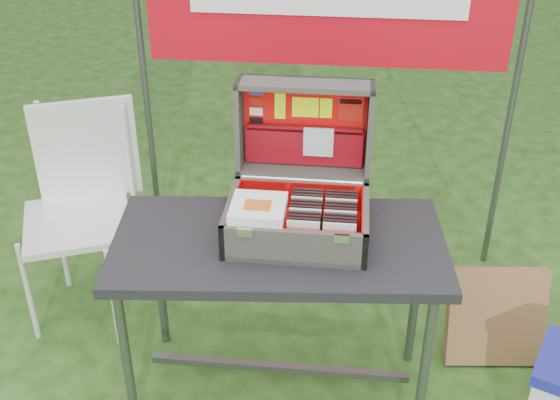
# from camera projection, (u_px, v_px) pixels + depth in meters

# --- Properties ---
(table) EXTENTS (1.22, 0.69, 0.74)m
(table) POSITION_uv_depth(u_px,v_px,m) (279.00, 320.00, 2.66)
(table) COLOR #26262A
(table) RESTS_ON ground
(table_top) EXTENTS (1.22, 0.69, 0.04)m
(table_top) POSITION_uv_depth(u_px,v_px,m) (279.00, 245.00, 2.48)
(table_top) COLOR #26262A
(table_top) RESTS_ON ground
(table_leg_fl) EXTENTS (0.04, 0.04, 0.70)m
(table_leg_fl) POSITION_uv_depth(u_px,v_px,m) (126.00, 356.00, 2.52)
(table_leg_fl) COLOR #59595B
(table_leg_fl) RESTS_ON ground
(table_leg_fr) EXTENTS (0.04, 0.04, 0.70)m
(table_leg_fr) POSITION_uv_depth(u_px,v_px,m) (423.00, 380.00, 2.42)
(table_leg_fr) COLOR #59595B
(table_leg_fr) RESTS_ON ground
(table_leg_bl) EXTENTS (0.04, 0.04, 0.70)m
(table_leg_bl) POSITION_uv_depth(u_px,v_px,m) (159.00, 277.00, 2.92)
(table_leg_bl) COLOR #59595B
(table_leg_bl) RESTS_ON ground
(table_leg_br) EXTENTS (0.04, 0.04, 0.70)m
(table_leg_br) POSITION_uv_depth(u_px,v_px,m) (416.00, 295.00, 2.82)
(table_leg_br) COLOR #59595B
(table_leg_br) RESTS_ON ground
(table_brace) EXTENTS (1.03, 0.03, 0.03)m
(table_brace) POSITION_uv_depth(u_px,v_px,m) (279.00, 368.00, 2.79)
(table_brace) COLOR #59595B
(table_brace) RESTS_ON ground
(suitcase) EXTENTS (0.49, 0.51, 0.48)m
(suitcase) POSITION_uv_depth(u_px,v_px,m) (299.00, 169.00, 2.42)
(suitcase) COLOR #625E53
(suitcase) RESTS_ON table
(suitcase_base_bottom) EXTENTS (0.49, 0.35, 0.02)m
(suitcase_base_bottom) POSITION_uv_depth(u_px,v_px,m) (297.00, 234.00, 2.49)
(suitcase_base_bottom) COLOR #625E53
(suitcase_base_bottom) RESTS_ON table_top
(suitcase_base_wall_front) EXTENTS (0.49, 0.02, 0.13)m
(suitcase_base_wall_front) POSITION_uv_depth(u_px,v_px,m) (293.00, 248.00, 2.32)
(suitcase_base_wall_front) COLOR #625E53
(suitcase_base_wall_front) RESTS_ON table_top
(suitcase_base_wall_back) EXTENTS (0.49, 0.02, 0.13)m
(suitcase_base_wall_back) POSITION_uv_depth(u_px,v_px,m) (301.00, 197.00, 2.60)
(suitcase_base_wall_back) COLOR #625E53
(suitcase_base_wall_back) RESTS_ON table_top
(suitcase_base_wall_left) EXTENTS (0.02, 0.35, 0.13)m
(suitcase_base_wall_left) POSITION_uv_depth(u_px,v_px,m) (230.00, 217.00, 2.48)
(suitcase_base_wall_left) COLOR #625E53
(suitcase_base_wall_left) RESTS_ON table_top
(suitcase_base_wall_right) EXTENTS (0.02, 0.35, 0.13)m
(suitcase_base_wall_right) POSITION_uv_depth(u_px,v_px,m) (365.00, 225.00, 2.44)
(suitcase_base_wall_right) COLOR #625E53
(suitcase_base_wall_right) RESTS_ON table_top
(suitcase_liner_floor) EXTENTS (0.46, 0.31, 0.01)m
(suitcase_liner_floor) POSITION_uv_depth(u_px,v_px,m) (297.00, 231.00, 2.48)
(suitcase_liner_floor) COLOR red
(suitcase_liner_floor) RESTS_ON suitcase_base_bottom
(suitcase_latch_left) EXTENTS (0.05, 0.01, 0.03)m
(suitcase_latch_left) POSITION_uv_depth(u_px,v_px,m) (244.00, 233.00, 2.29)
(suitcase_latch_left) COLOR silver
(suitcase_latch_left) RESTS_ON suitcase_base_wall_front
(suitcase_latch_right) EXTENTS (0.05, 0.01, 0.03)m
(suitcase_latch_right) POSITION_uv_depth(u_px,v_px,m) (342.00, 239.00, 2.26)
(suitcase_latch_right) COLOR silver
(suitcase_latch_right) RESTS_ON suitcase_base_wall_front
(suitcase_hinge) EXTENTS (0.44, 0.02, 0.02)m
(suitcase_hinge) POSITION_uv_depth(u_px,v_px,m) (302.00, 180.00, 2.57)
(suitcase_hinge) COLOR silver
(suitcase_hinge) RESTS_ON suitcase_base_wall_back
(suitcase_lid_back) EXTENTS (0.49, 0.03, 0.35)m
(suitcase_lid_back) POSITION_uv_depth(u_px,v_px,m) (305.00, 122.00, 2.60)
(suitcase_lid_back) COLOR #625E53
(suitcase_lid_back) RESTS_ON suitcase_base_wall_back
(suitcase_lid_rim_far) EXTENTS (0.49, 0.13, 0.02)m
(suitcase_lid_rim_far) POSITION_uv_depth(u_px,v_px,m) (305.00, 85.00, 2.47)
(suitcase_lid_rim_far) COLOR #625E53
(suitcase_lid_rim_far) RESTS_ON suitcase_lid_back
(suitcase_lid_rim_near) EXTENTS (0.49, 0.13, 0.02)m
(suitcase_lid_rim_near) POSITION_uv_depth(u_px,v_px,m) (303.00, 170.00, 2.63)
(suitcase_lid_rim_near) COLOR #625E53
(suitcase_lid_rim_near) RESTS_ON suitcase_lid_back
(suitcase_lid_rim_left) EXTENTS (0.02, 0.15, 0.36)m
(suitcase_lid_rim_left) POSITION_uv_depth(u_px,v_px,m) (240.00, 125.00, 2.57)
(suitcase_lid_rim_left) COLOR #625E53
(suitcase_lid_rim_left) RESTS_ON suitcase_lid_back
(suitcase_lid_rim_right) EXTENTS (0.02, 0.15, 0.36)m
(suitcase_lid_rim_right) POSITION_uv_depth(u_px,v_px,m) (370.00, 132.00, 2.52)
(suitcase_lid_rim_right) COLOR #625E53
(suitcase_lid_rim_right) RESTS_ON suitcase_lid_back
(suitcase_lid_liner) EXTENTS (0.45, 0.02, 0.31)m
(suitcase_lid_liner) POSITION_uv_depth(u_px,v_px,m) (305.00, 124.00, 2.58)
(suitcase_lid_liner) COLOR red
(suitcase_lid_liner) RESTS_ON suitcase_lid_back
(suitcase_liner_wall_front) EXTENTS (0.46, 0.01, 0.11)m
(suitcase_liner_wall_front) POSITION_uv_depth(u_px,v_px,m) (293.00, 243.00, 2.32)
(suitcase_liner_wall_front) COLOR red
(suitcase_liner_wall_front) RESTS_ON suitcase_base_bottom
(suitcase_liner_wall_back) EXTENTS (0.46, 0.01, 0.11)m
(suitcase_liner_wall_back) POSITION_uv_depth(u_px,v_px,m) (301.00, 196.00, 2.58)
(suitcase_liner_wall_back) COLOR red
(suitcase_liner_wall_back) RESTS_ON suitcase_base_bottom
(suitcase_liner_wall_left) EXTENTS (0.01, 0.31, 0.11)m
(suitcase_liner_wall_left) POSITION_uv_depth(u_px,v_px,m) (234.00, 215.00, 2.47)
(suitcase_liner_wall_left) COLOR red
(suitcase_liner_wall_left) RESTS_ON suitcase_base_bottom
(suitcase_liner_wall_right) EXTENTS (0.01, 0.31, 0.11)m
(suitcase_liner_wall_right) POSITION_uv_depth(u_px,v_px,m) (362.00, 222.00, 2.43)
(suitcase_liner_wall_right) COLOR red
(suitcase_liner_wall_right) RESTS_ON suitcase_base_bottom
(suitcase_lid_pocket) EXTENTS (0.44, 0.04, 0.14)m
(suitcase_lid_pocket) POSITION_uv_depth(u_px,v_px,m) (304.00, 146.00, 2.61)
(suitcase_lid_pocket) COLOR maroon
(suitcase_lid_pocket) RESTS_ON suitcase_lid_liner
(suitcase_pocket_edge) EXTENTS (0.43, 0.02, 0.02)m
(suitcase_pocket_edge) POSITION_uv_depth(u_px,v_px,m) (305.00, 129.00, 2.57)
(suitcase_pocket_edge) COLOR maroon
(suitcase_pocket_edge) RESTS_ON suitcase_lid_pocket
(suitcase_pocket_cd) EXTENTS (0.11, 0.01, 0.11)m
(suitcase_pocket_cd) POSITION_uv_depth(u_px,v_px,m) (318.00, 142.00, 2.57)
(suitcase_pocket_cd) COLOR silver
(suitcase_pocket_cd) RESTS_ON suitcase_lid_pocket
(lid_sticker_cc_a) EXTENTS (0.05, 0.00, 0.03)m
(lid_sticker_cc_a) POSITION_uv_depth(u_px,v_px,m) (256.00, 91.00, 2.54)
(lid_sticker_cc_a) COLOR #1933B2
(lid_sticker_cc_a) RESTS_ON suitcase_lid_liner
(lid_sticker_cc_b) EXTENTS (0.05, 0.00, 0.03)m
(lid_sticker_cc_b) POSITION_uv_depth(u_px,v_px,m) (256.00, 101.00, 2.56)
(lid_sticker_cc_b) COLOR #AC180F
(lid_sticker_cc_b) RESTS_ON suitcase_lid_liner
(lid_sticker_cc_c) EXTENTS (0.05, 0.00, 0.03)m
(lid_sticker_cc_c) POSITION_uv_depth(u_px,v_px,m) (256.00, 111.00, 2.58)
(lid_sticker_cc_c) COLOR white
(lid_sticker_cc_c) RESTS_ON suitcase_lid_liner
(lid_sticker_cc_d) EXTENTS (0.05, 0.00, 0.03)m
(lid_sticker_cc_d) POSITION_uv_depth(u_px,v_px,m) (256.00, 122.00, 2.60)
(lid_sticker_cc_d) COLOR black
(lid_sticker_cc_d) RESTS_ON suitcase_lid_liner
(lid_card_neon_tall) EXTENTS (0.04, 0.01, 0.10)m
(lid_card_neon_tall) POSITION_uv_depth(u_px,v_px,m) (280.00, 106.00, 2.56)
(lid_card_neon_tall) COLOR #DDF70A
(lid_card_neon_tall) RESTS_ON suitcase_lid_liner
(lid_card_neon_main) EXTENTS (0.10, 0.01, 0.08)m
(lid_card_neon_main) POSITION_uv_depth(u_px,v_px,m) (305.00, 107.00, 2.55)
(lid_card_neon_main) COLOR #DDF70A
(lid_card_neon_main) RESTS_ON suitcase_lid_liner
(lid_card_neon_small) EXTENTS (0.04, 0.01, 0.08)m
(lid_card_neon_small) POSITION_uv_depth(u_px,v_px,m) (326.00, 108.00, 2.54)
(lid_card_neon_small) COLOR #DDF70A
(lid_card_neon_small) RESTS_ON suitcase_lid_liner
(lid_sticker_band) EXTENTS (0.09, 0.01, 0.09)m
(lid_sticker_band) POSITION_uv_depth(u_px,v_px,m) (350.00, 109.00, 2.53)
(lid_sticker_band) COLOR #AC180F
(lid_sticker_band) RESTS_ON suitcase_lid_liner
(lid_sticker_band_bar) EXTENTS (0.08, 0.00, 0.02)m
(lid_sticker_band_bar) POSITION_uv_depth(u_px,v_px,m) (351.00, 101.00, 2.52)
(lid_sticker_band_bar) COLOR black
(lid_sticker_band_bar) RESTS_ON suitcase_lid_liner
(cd_left_0) EXTENTS (0.11, 0.01, 0.13)m
(cd_left_0) POSITION_uv_depth(u_px,v_px,m) (303.00, 237.00, 2.33)
(cd_left_0) COLOR silver
(cd_left_0) RESTS_ON suitcase_liner_floor
(cd_left_1) EXTENTS (0.11, 0.01, 0.13)m
(cd_left_1) POSITION_uv_depth(u_px,v_px,m) (304.00, 234.00, 2.35)
(cd_left_1) COLOR black
(cd_left_1) RESTS_ON suitcase_liner_floor
(cd_left_2) EXTENTS (0.11, 0.01, 0.13)m
(cd_left_2) POSITION_uv_depth(u_px,v_px,m) (304.00, 231.00, 2.36)
(cd_left_2) COLOR black
(cd_left_2) RESTS_ON suitcase_liner_floor
(cd_left_3) EXTENTS (0.11, 0.01, 0.13)m
(cd_left_3) POSITION_uv_depth(u_px,v_px,m) (304.00, 228.00, 2.38)
(cd_left_3) COLOR black
(cd_left_3) RESTS_ON suitcase_liner_floor
(cd_left_4) EXTENTS (0.11, 0.01, 0.13)m
(cd_left_4) POSITION_uv_depth(u_px,v_px,m) (305.00, 225.00, 2.40)
(cd_left_4) COLOR silver
(cd_left_4) RESTS_ON suitcase_liner_floor
(cd_left_5) EXTENTS (0.11, 0.01, 0.13)m
(cd_left_5) POSITION_uv_depth(u_px,v_px,m) (305.00, 221.00, 2.41)
(cd_left_5) COLOR black
(cd_left_5) RESTS_ON suitcase_liner_floor
(cd_left_6) EXTENTS (0.11, 0.01, 0.13)m
(cd_left_6) POSITION_uv_depth(u_px,v_px,m) (306.00, 218.00, 2.43)
(cd_left_6) COLOR black
(cd_left_6) RESTS_ON suitcase_liner_floor
(cd_left_7) EXTENTS (0.11, 0.01, 0.13)m
(cd_left_7) POSITION_uv_depth(u_px,v_px,m) (306.00, 216.00, 2.45)
(cd_left_7) COLOR black
(cd_left_7) RESTS_ON suitcase_liner_floor
(cd_left_8) EXTENTS (0.11, 0.01, 0.13)m
(cd_left_8) POSITION_uv_depth(u_px,v_px,m) (307.00, 213.00, 2.46)
(cd_left_8) COLOR silver
(cd_left_8) RESTS_ON suitcase_liner_floor
(cd_left_9) EXTENTS (0.11, 0.01, 0.13)m
(cd_left_9) POSITION_uv_depth(u_px,v_px,m) (307.00, 210.00, 2.48)
(cd_left_9) COLOR black
(cd_left_9) RESTS_ON suitcase_liner_floor
(cd_left_10) EXTENTS (0.11, 0.01, 0.13)m
(cd_left_10) POSITION_uv_depth(u_px,v_px,m) (307.00, 207.00, 2.50)
(cd_left_10) COLOR black
(cd_left_10) RESTS_ON suitcase_liner_floor
(cd_left_11) EXTENTS (0.11, 0.01, 0.13)m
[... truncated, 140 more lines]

